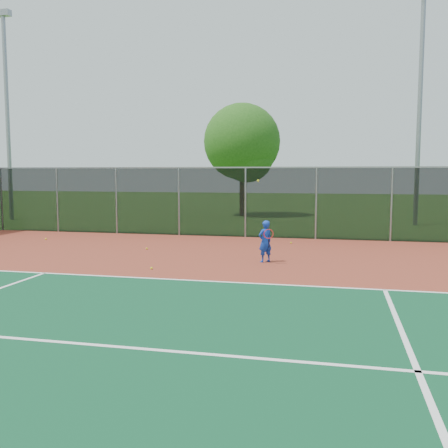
# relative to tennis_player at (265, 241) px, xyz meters

# --- Properties ---
(ground) EXTENTS (120.00, 120.00, 0.00)m
(ground) POSITION_rel_tennis_player_xyz_m (1.30, -6.12, -0.68)
(ground) COLOR #2B5718
(ground) RESTS_ON ground
(court_apron) EXTENTS (30.00, 20.00, 0.02)m
(court_apron) POSITION_rel_tennis_player_xyz_m (1.30, -4.12, -0.67)
(court_apron) COLOR maroon
(court_apron) RESTS_ON ground
(court_green) EXTENTS (22.00, 13.00, 0.01)m
(court_green) POSITION_rel_tennis_player_xyz_m (3.30, -9.62, -0.65)
(court_green) COLOR #104D2B
(court_green) RESTS_ON court_apron
(court_lines) EXTENTS (22.10, 13.05, 0.00)m
(court_lines) POSITION_rel_tennis_player_xyz_m (3.30, -8.00, -0.65)
(court_lines) COLOR white
(court_lines) RESTS_ON court_apron
(fence_back) EXTENTS (30.00, 0.06, 3.03)m
(fence_back) POSITION_rel_tennis_player_xyz_m (1.30, 5.88, 0.89)
(fence_back) COLOR black
(fence_back) RESTS_ON court_apron
(tennis_player) EXTENTS (0.59, 0.69, 2.56)m
(tennis_player) POSITION_rel_tennis_player_xyz_m (0.00, 0.00, 0.00)
(tennis_player) COLOR #133AB6
(tennis_player) RESTS_ON court_apron
(practice_ball_1) EXTENTS (0.07, 0.07, 0.07)m
(practice_ball_1) POSITION_rel_tennis_player_xyz_m (-3.02, -1.92, -0.62)
(practice_ball_1) COLOR yellow
(practice_ball_1) RESTS_ON court_apron
(practice_ball_3) EXTENTS (0.07, 0.07, 0.07)m
(practice_ball_3) POSITION_rel_tennis_player_xyz_m (-4.54, 1.57, -0.62)
(practice_ball_3) COLOR yellow
(practice_ball_3) RESTS_ON court_apron
(practice_ball_4) EXTENTS (0.07, 0.07, 0.07)m
(practice_ball_4) POSITION_rel_tennis_player_xyz_m (-9.61, 3.12, -0.62)
(practice_ball_4) COLOR yellow
(practice_ball_4) RESTS_ON court_apron
(practice_ball_6) EXTENTS (0.07, 0.07, 0.07)m
(practice_ball_6) POSITION_rel_tennis_player_xyz_m (0.42, 4.25, -0.62)
(practice_ball_6) COLOR yellow
(practice_ball_6) RESTS_ON court_apron
(floodlight_nw) EXTENTS (0.90, 0.40, 12.13)m
(floodlight_nw) POSITION_rel_tennis_player_xyz_m (-16.87, 10.98, 6.16)
(floodlight_nw) COLOR gray
(floodlight_nw) RESTS_ON ground
(floodlight_n) EXTENTS (0.90, 0.40, 12.13)m
(floodlight_n) POSITION_rel_tennis_player_xyz_m (6.27, 13.00, 6.16)
(floodlight_n) COLOR gray
(floodlight_n) RESTS_ON ground
(tree_back_left) EXTENTS (4.96, 4.96, 7.28)m
(tree_back_left) POSITION_rel_tennis_player_xyz_m (-3.84, 16.79, 3.89)
(tree_back_left) COLOR #322112
(tree_back_left) RESTS_ON ground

